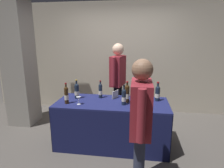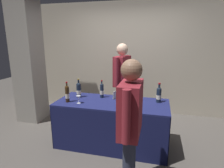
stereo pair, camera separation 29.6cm
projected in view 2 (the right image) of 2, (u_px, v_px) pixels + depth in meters
The scene contains 14 objects.
ground_plane at pixel (112, 144), 3.24m from camera, with size 12.00×12.00×0.00m, color #514C47.
back_partition at pixel (129, 58), 4.53m from camera, with size 6.64×0.12×2.60m, color #B2A893.
concrete_pillar at pixel (26, 45), 3.89m from camera, with size 0.49×0.49×3.28m, color gray.
tasting_table at pixel (112, 115), 3.11m from camera, with size 1.82×0.77×0.76m.
featured_wine_bottle at pixel (102, 90), 3.26m from camera, with size 0.07×0.07×0.31m.
display_bottle_0 at pixel (123, 97), 2.88m from camera, with size 0.07×0.07×0.32m.
display_bottle_1 at pixel (79, 90), 3.27m from camera, with size 0.08×0.08×0.33m.
display_bottle_2 at pixel (127, 94), 2.99m from camera, with size 0.08×0.08×0.35m.
display_bottle_3 at pixel (159, 94), 3.01m from camera, with size 0.08×0.08×0.32m.
display_bottle_4 at pixel (67, 94), 3.02m from camera, with size 0.07×0.07×0.34m.
wine_glass_near_vendor at pixel (79, 98), 2.97m from camera, with size 0.07×0.07×0.12m.
brochure_stand at pixel (116, 95), 3.22m from camera, with size 0.17×0.01×0.14m, color silver.
vendor_presenter at pixel (122, 77), 3.78m from camera, with size 0.30×0.59×1.68m.
taster_foreground_right at pixel (130, 119), 1.96m from camera, with size 0.22×0.62×1.57m.
Camera 2 is at (0.70, -2.81, 1.77)m, focal length 30.09 mm.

